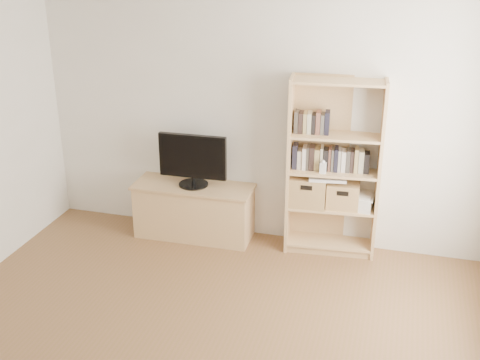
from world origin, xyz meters
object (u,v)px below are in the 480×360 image
at_px(bookshelf, 333,168).
at_px(basket_right, 343,195).
at_px(tv_stand, 194,211).
at_px(laptop, 328,177).
at_px(television, 193,160).
at_px(basket_left, 308,190).
at_px(baby_monitor, 323,168).

relative_size(bookshelf, basket_right, 5.71).
distance_m(tv_stand, laptop, 1.45).
relative_size(television, basket_left, 1.95).
bearing_deg(basket_right, tv_stand, 179.41).
height_order(baby_monitor, basket_right, baby_monitor).
xyz_separation_m(bookshelf, television, (-1.40, -0.07, -0.03)).
xyz_separation_m(tv_stand, bookshelf, (1.40, 0.07, 0.60)).
relative_size(tv_stand, basket_right, 3.89).
bearing_deg(basket_left, tv_stand, 179.15).
bearing_deg(laptop, tv_stand, 173.36).
bearing_deg(baby_monitor, basket_left, 155.47).
distance_m(television, laptop, 1.35).
relative_size(bookshelf, baby_monitor, 15.93).
bearing_deg(baby_monitor, television, -177.34).
bearing_deg(television, basket_left, 0.89).
bearing_deg(laptop, basket_left, 171.27).
relative_size(basket_left, basket_right, 1.16).
bearing_deg(basket_left, laptop, -3.27).
xyz_separation_m(television, basket_left, (1.17, 0.04, -0.21)).
height_order(tv_stand, television, television).
height_order(television, basket_left, television).
height_order(bookshelf, laptop, bookshelf).
bearing_deg(basket_right, basket_left, -178.04).
xyz_separation_m(bookshelf, laptop, (-0.05, -0.03, -0.08)).
xyz_separation_m(television, baby_monitor, (1.31, -0.04, 0.07)).
bearing_deg(tv_stand, baby_monitor, -2.80).
bearing_deg(basket_left, baby_monitor, -31.71).
bearing_deg(bookshelf, laptop, -155.33).
distance_m(basket_right, laptop, 0.24).
distance_m(baby_monitor, basket_left, 0.32).
height_order(tv_stand, basket_right, basket_right).
distance_m(tv_stand, basket_left, 1.22).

